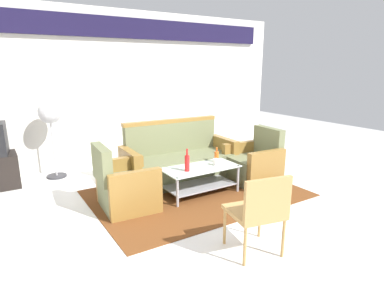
# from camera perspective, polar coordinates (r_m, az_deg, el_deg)

# --- Properties ---
(ground_plane) EXTENTS (14.00, 14.00, 0.00)m
(ground_plane) POSITION_cam_1_polar(r_m,az_deg,el_deg) (4.31, 7.17, -9.80)
(ground_plane) COLOR white
(wall_back) EXTENTS (6.52, 0.19, 2.80)m
(wall_back) POSITION_cam_1_polar(r_m,az_deg,el_deg) (6.56, -9.82, 12.01)
(wall_back) COLOR silver
(wall_back) RESTS_ON ground
(rug) EXTENTS (2.93, 2.03, 0.01)m
(rug) POSITION_cam_1_polar(r_m,az_deg,el_deg) (4.79, 0.80, -6.96)
(rug) COLOR brown
(rug) RESTS_ON ground
(couch) EXTENTS (1.82, 0.80, 0.96)m
(couch) POSITION_cam_1_polar(r_m,az_deg,el_deg) (5.22, -2.27, -1.49)
(couch) COLOR #6B704C
(couch) RESTS_ON rug
(armchair_left) EXTENTS (0.74, 0.80, 0.85)m
(armchair_left) POSITION_cam_1_polar(r_m,az_deg,el_deg) (4.33, -11.66, -5.77)
(armchair_left) COLOR #6B704C
(armchair_left) RESTS_ON rug
(armchair_right) EXTENTS (0.74, 0.80, 0.85)m
(armchair_right) POSITION_cam_1_polar(r_m,az_deg,el_deg) (5.27, 10.79, -1.91)
(armchair_right) COLOR #6B704C
(armchair_right) RESTS_ON rug
(coffee_table) EXTENTS (1.10, 0.60, 0.40)m
(coffee_table) POSITION_cam_1_polar(r_m,az_deg,el_deg) (4.71, 1.25, -3.90)
(coffee_table) COLOR silver
(coffee_table) RESTS_ON rug
(bottle_red) EXTENTS (0.07, 0.07, 0.31)m
(bottle_red) POSITION_cam_1_polar(r_m,az_deg,el_deg) (4.44, -0.86, -1.62)
(bottle_red) COLOR red
(bottle_red) RESTS_ON coffee_table
(bottle_orange) EXTENTS (0.07, 0.07, 0.23)m
(bottle_orange) POSITION_cam_1_polar(r_m,az_deg,el_deg) (4.88, 4.32, -0.51)
(bottle_orange) COLOR #D85919
(bottle_orange) RESTS_ON coffee_table
(cup) EXTENTS (0.08, 0.08, 0.10)m
(cup) POSITION_cam_1_polar(r_m,az_deg,el_deg) (4.72, 4.23, -1.49)
(cup) COLOR silver
(cup) RESTS_ON coffee_table
(pedestal_fan) EXTENTS (0.36, 0.36, 1.27)m
(pedestal_fan) POSITION_cam_1_polar(r_m,az_deg,el_deg) (5.72, -23.59, 5.88)
(pedestal_fan) COLOR #2D2D33
(pedestal_fan) RESTS_ON ground
(wicker_chair) EXTENTS (0.57, 0.57, 0.84)m
(wicker_chair) POSITION_cam_1_polar(r_m,az_deg,el_deg) (3.20, 11.72, -9.41)
(wicker_chair) COLOR #AD844C
(wicker_chair) RESTS_ON ground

